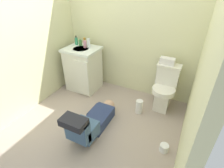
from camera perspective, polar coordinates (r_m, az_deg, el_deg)
The scene contains 16 objects.
ground_plane at distance 2.79m, azimuth -4.03°, elevation -12.00°, with size 2.84×3.11×0.04m, color #A29082.
wall_back at distance 3.10m, azimuth 5.77°, elevation 18.29°, with size 2.50×0.08×2.40m, color beige.
wall_left at distance 2.94m, azimuth -26.56°, elevation 14.58°, with size 0.08×2.11×2.40m, color beige.
wall_right at distance 1.87m, azimuth 28.62°, elevation 5.56°, with size 0.08×2.11×2.40m, color beige.
toilet at distance 2.94m, azimuth 16.74°, elevation -1.35°, with size 0.36×0.46×0.75m.
vanity_cabinet at distance 3.36m, azimuth -9.29°, elevation 4.94°, with size 0.60×0.53×0.82m.
faucet at distance 3.31m, azimuth -8.56°, elevation 13.00°, with size 0.02×0.02×0.10m, color silver.
person_plumber at distance 2.52m, azimuth -6.64°, elevation -11.96°, with size 0.39×1.06×0.52m.
tissue_box at distance 2.83m, azimuth 17.56°, elevation 7.15°, with size 0.22×0.11×0.10m, color silver.
soap_dispenser at distance 3.39m, azimuth -11.51°, elevation 13.53°, with size 0.06×0.06×0.17m.
bottle_green at distance 3.34m, azimuth -10.27°, elevation 13.09°, with size 0.06×0.06×0.11m, color #4C974F.
bottle_amber at distance 3.31m, azimuth -8.87°, elevation 13.43°, with size 0.04×0.04×0.15m, color #C48928.
bottle_pink at distance 3.21m, azimuth -8.79°, elevation 12.67°, with size 0.05×0.05×0.13m, color pink.
bottle_clear at distance 3.19m, azimuth -7.62°, elevation 13.01°, with size 0.06×0.06×0.17m, color silver.
paper_towel_roll at distance 2.88m, azimuth 8.81°, elevation -7.27°, with size 0.11×0.11×0.23m, color white.
toilet_paper_roll at distance 2.45m, azimuth 16.55°, elevation -19.27°, with size 0.11×0.11×0.10m, color white.
Camera 1 is at (1.07, -1.73, 1.90)m, focal length 28.11 mm.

